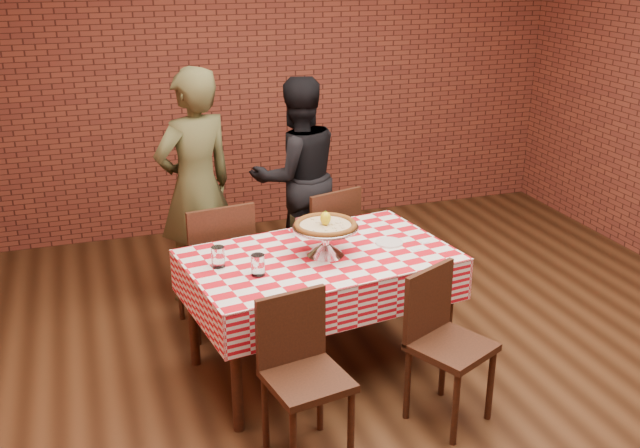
# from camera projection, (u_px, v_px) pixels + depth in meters

# --- Properties ---
(ground) EXTENTS (6.00, 6.00, 0.00)m
(ground) POSITION_uv_depth(u_px,v_px,m) (403.00, 392.00, 4.32)
(ground) COLOR black
(ground) RESTS_ON ground
(back_wall) EXTENTS (5.50, 0.00, 5.50)m
(back_wall) POSITION_uv_depth(u_px,v_px,m) (267.00, 67.00, 6.45)
(back_wall) COLOR brown
(back_wall) RESTS_ON ground
(table) EXTENTS (1.63, 1.12, 0.75)m
(table) POSITION_uv_depth(u_px,v_px,m) (319.00, 312.00, 4.45)
(table) COLOR #412011
(table) RESTS_ON ground
(tablecloth) EXTENTS (1.68, 1.16, 0.26)m
(tablecloth) POSITION_uv_depth(u_px,v_px,m) (319.00, 274.00, 4.36)
(tablecloth) COLOR red
(tablecloth) RESTS_ON table
(pizza_stand) EXTENTS (0.45, 0.45, 0.18)m
(pizza_stand) POSITION_uv_depth(u_px,v_px,m) (325.00, 241.00, 4.28)
(pizza_stand) COLOR silver
(pizza_stand) RESTS_ON tablecloth
(pizza) EXTENTS (0.42, 0.42, 0.03)m
(pizza) POSITION_uv_depth(u_px,v_px,m) (325.00, 226.00, 4.24)
(pizza) COLOR beige
(pizza) RESTS_ON pizza_stand
(lemon) EXTENTS (0.07, 0.07, 0.08)m
(lemon) POSITION_uv_depth(u_px,v_px,m) (326.00, 218.00, 4.23)
(lemon) COLOR yellow
(lemon) RESTS_ON pizza
(water_glass_left) EXTENTS (0.09, 0.09, 0.12)m
(water_glass_left) POSITION_uv_depth(u_px,v_px,m) (258.00, 265.00, 4.02)
(water_glass_left) COLOR white
(water_glass_left) RESTS_ON tablecloth
(water_glass_right) EXTENTS (0.09, 0.09, 0.12)m
(water_glass_right) POSITION_uv_depth(u_px,v_px,m) (218.00, 257.00, 4.12)
(water_glass_right) COLOR white
(water_glass_right) RESTS_ON tablecloth
(side_plate) EXTENTS (0.19, 0.19, 0.01)m
(side_plate) POSITION_uv_depth(u_px,v_px,m) (389.00, 243.00, 4.46)
(side_plate) COLOR white
(side_plate) RESTS_ON tablecloth
(sweetener_packet_a) EXTENTS (0.06, 0.05, 0.00)m
(sweetener_packet_a) POSITION_uv_depth(u_px,v_px,m) (416.00, 249.00, 4.37)
(sweetener_packet_a) COLOR white
(sweetener_packet_a) RESTS_ON tablecloth
(sweetener_packet_b) EXTENTS (0.06, 0.05, 0.00)m
(sweetener_packet_b) POSITION_uv_depth(u_px,v_px,m) (425.00, 242.00, 4.48)
(sweetener_packet_b) COLOR white
(sweetener_packet_b) RESTS_ON tablecloth
(condiment_caddy) EXTENTS (0.10, 0.09, 0.13)m
(condiment_caddy) POSITION_uv_depth(u_px,v_px,m) (299.00, 225.00, 4.58)
(condiment_caddy) COLOR silver
(condiment_caddy) RESTS_ON tablecloth
(chair_near_left) EXTENTS (0.44, 0.44, 0.86)m
(chair_near_left) POSITION_uv_depth(u_px,v_px,m) (307.00, 384.00, 3.63)
(chair_near_left) COLOR #412011
(chair_near_left) RESTS_ON ground
(chair_near_right) EXTENTS (0.51, 0.51, 0.86)m
(chair_near_right) POSITION_uv_depth(u_px,v_px,m) (451.00, 350.00, 3.92)
(chair_near_right) COLOR #412011
(chair_near_right) RESTS_ON ground
(chair_far_left) EXTENTS (0.50, 0.50, 0.93)m
(chair_far_left) POSITION_uv_depth(u_px,v_px,m) (214.00, 264.00, 4.90)
(chair_far_left) COLOR #412011
(chair_far_left) RESTS_ON ground
(chair_far_right) EXTENTS (0.51, 0.51, 0.89)m
(chair_far_right) POSITION_uv_depth(u_px,v_px,m) (320.00, 244.00, 5.27)
(chair_far_right) COLOR #412011
(chair_far_right) RESTS_ON ground
(diner_olive) EXTENTS (0.73, 0.62, 1.71)m
(diner_olive) POSITION_uv_depth(u_px,v_px,m) (196.00, 187.00, 5.19)
(diner_olive) COLOR #464728
(diner_olive) RESTS_ON ground
(diner_black) EXTENTS (0.81, 0.67, 1.55)m
(diner_black) POSITION_uv_depth(u_px,v_px,m) (297.00, 177.00, 5.69)
(diner_black) COLOR black
(diner_black) RESTS_ON ground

